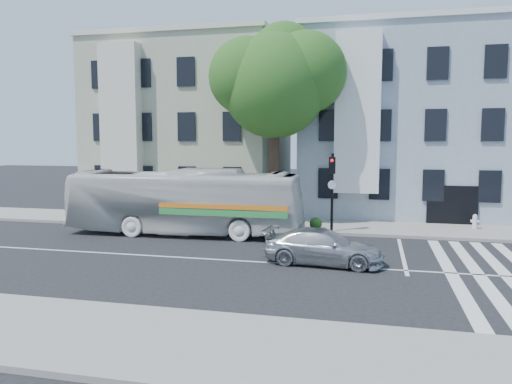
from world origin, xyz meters
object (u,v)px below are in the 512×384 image
(traffic_signal, at_px, (332,183))
(sedan, at_px, (323,247))
(bus, at_px, (185,202))
(fire_hydrant, at_px, (475,221))

(traffic_signal, bearing_deg, sedan, -112.62)
(sedan, bearing_deg, traffic_signal, 6.93)
(bus, height_order, sedan, bus)
(bus, distance_m, fire_hydrant, 14.61)
(bus, bearing_deg, traffic_signal, -80.03)
(bus, height_order, fire_hydrant, bus)
(bus, bearing_deg, fire_hydrant, -76.05)
(bus, distance_m, traffic_signal, 7.25)
(traffic_signal, bearing_deg, fire_hydrant, -4.74)
(sedan, relative_size, fire_hydrant, 5.99)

